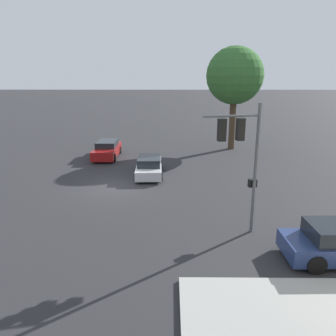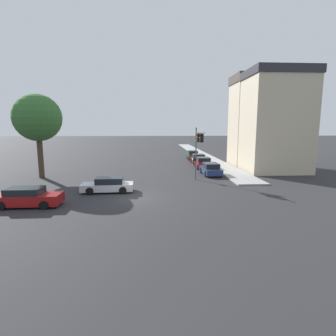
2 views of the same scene
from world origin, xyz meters
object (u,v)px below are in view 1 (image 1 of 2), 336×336
at_px(street_tree, 235,76).
at_px(crossing_car_1, 149,166).
at_px(traffic_signal, 240,146).
at_px(crossing_car_0, 107,150).

distance_m(street_tree, crossing_car_1, 12.83).
bearing_deg(traffic_signal, crossing_car_1, 15.06).
bearing_deg(street_tree, crossing_car_1, -39.85).
bearing_deg(street_tree, crossing_car_0, -72.36).
relative_size(street_tree, crossing_car_0, 1.99).
height_order(street_tree, crossing_car_0, street_tree).
distance_m(traffic_signal, crossing_car_0, 16.50).
xyz_separation_m(street_tree, traffic_signal, (17.44, -2.86, -2.76)).
distance_m(street_tree, traffic_signal, 17.89).
relative_size(traffic_signal, crossing_car_1, 1.24).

